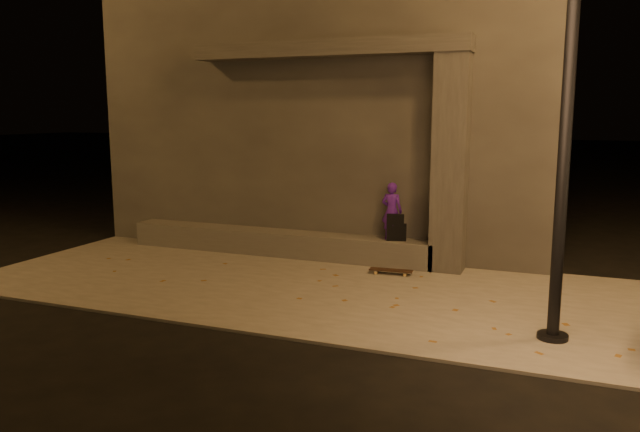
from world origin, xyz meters
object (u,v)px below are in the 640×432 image
at_px(backpack, 397,231).
at_px(skateboard, 391,270).
at_px(column, 450,164).
at_px(skateboarder, 392,211).

relative_size(backpack, skateboard, 0.65).
height_order(column, skateboard, column).
distance_m(column, skateboard, 2.02).
xyz_separation_m(skateboarder, backpack, (0.09, -0.00, -0.34)).
height_order(backpack, skateboard, backpack).
height_order(skateboarder, skateboard, skateboarder).
bearing_deg(skateboarder, column, -177.01).
relative_size(column, skateboard, 4.93).
distance_m(skateboarder, skateboard, 1.12).
xyz_separation_m(skateboarder, skateboard, (0.18, -0.65, -0.89)).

